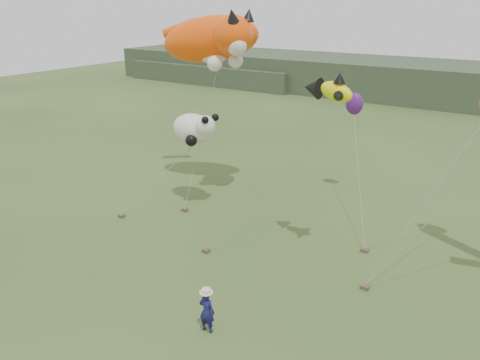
% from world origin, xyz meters
% --- Properties ---
extents(ground, '(120.00, 120.00, 0.00)m').
position_xyz_m(ground, '(0.00, 0.00, 0.00)').
color(ground, '#385123').
rests_on(ground, ground).
extents(headland, '(90.00, 13.00, 4.00)m').
position_xyz_m(headland, '(-3.11, 44.69, 1.92)').
color(headland, '#2D3D28').
rests_on(headland, ground).
extents(festival_attendant, '(0.60, 0.43, 1.55)m').
position_xyz_m(festival_attendant, '(0.74, -1.12, 0.78)').
color(festival_attendant, '#161654').
rests_on(festival_attendant, ground).
extents(sandbag_anchors, '(12.98, 4.15, 0.16)m').
position_xyz_m(sandbag_anchors, '(-1.86, 4.75, 0.08)').
color(sandbag_anchors, brown).
rests_on(sandbag_anchors, ground).
extents(cat_kite, '(7.19, 4.30, 3.25)m').
position_xyz_m(cat_kite, '(-6.60, 9.60, 8.52)').
color(cat_kite, '#FF4D06').
rests_on(cat_kite, ground).
extents(fish_kite, '(2.25, 1.49, 1.21)m').
position_xyz_m(fish_kite, '(1.64, 5.64, 7.22)').
color(fish_kite, '#F2EB0C').
rests_on(fish_kite, ground).
extents(panda_kite, '(2.73, 1.76, 1.69)m').
position_xyz_m(panda_kite, '(-6.18, 7.10, 4.26)').
color(panda_kite, white).
rests_on(panda_kite, ground).
extents(misc_kites, '(8.30, 4.36, 2.36)m').
position_xyz_m(misc_kites, '(3.96, 11.18, 5.95)').
color(misc_kites, '#CD6210').
rests_on(misc_kites, ground).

